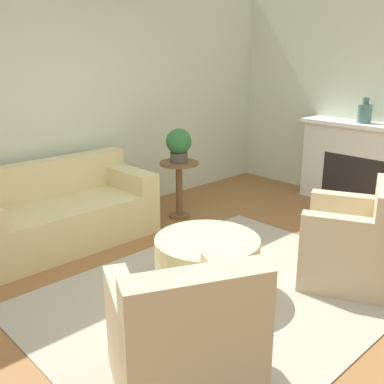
{
  "coord_description": "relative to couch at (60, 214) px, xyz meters",
  "views": [
    {
      "loc": [
        -2.48,
        -2.22,
        1.95
      ],
      "look_at": [
        0.15,
        0.55,
        0.75
      ],
      "focal_mm": 42.0,
      "sensor_mm": 36.0,
      "label": 1
    }
  ],
  "objects": [
    {
      "name": "ground_plane",
      "position": [
        0.45,
        -1.93,
        -0.32
      ],
      "size": [
        16.0,
        16.0,
        0.0
      ],
      "primitive_type": "plane",
      "color": "#996638"
    },
    {
      "name": "potted_plant_on_side_table",
      "position": [
        1.43,
        -0.28,
        0.59
      ],
      "size": [
        0.3,
        0.3,
        0.4
      ],
      "color": "#4C4742",
      "rests_on": "side_table"
    },
    {
      "name": "ottoman_table",
      "position": [
        0.4,
        -1.77,
        -0.02
      ],
      "size": [
        0.87,
        0.87,
        0.47
      ],
      "color": "beige",
      "rests_on": "rug"
    },
    {
      "name": "vase_mantel_near",
      "position": [
        3.44,
        -1.53,
        0.89
      ],
      "size": [
        0.17,
        0.17,
        0.32
      ],
      "color": "#477066",
      "rests_on": "fireplace"
    },
    {
      "name": "side_table",
      "position": [
        1.43,
        -0.28,
        0.14
      ],
      "size": [
        0.46,
        0.46,
        0.69
      ],
      "color": "brown",
      "rests_on": "ground_plane"
    },
    {
      "name": "fireplace",
      "position": [
        3.46,
        -1.53,
        0.25
      ],
      "size": [
        0.44,
        1.6,
        1.09
      ],
      "color": "white",
      "rests_on": "ground_plane"
    },
    {
      "name": "couch",
      "position": [
        0.0,
        0.0,
        0.0
      ],
      "size": [
        1.92,
        0.86,
        0.85
      ],
      "color": "beige",
      "rests_on": "ground_plane"
    },
    {
      "name": "wall_back",
      "position": [
        0.45,
        0.57,
        1.08
      ],
      "size": [
        8.87,
        0.12,
        2.8
      ],
      "color": "beige",
      "rests_on": "ground_plane"
    },
    {
      "name": "rug",
      "position": [
        0.45,
        -1.93,
        -0.31
      ],
      "size": [
        3.07,
        2.32,
        0.01
      ],
      "color": "#B2A893",
      "rests_on": "ground_plane"
    },
    {
      "name": "armchair_left",
      "position": [
        -0.56,
        -2.53,
        0.04
      ],
      "size": [
        1.02,
        1.01,
        0.9
      ],
      "color": "#C6B289",
      "rests_on": "rug"
    },
    {
      "name": "armchair_right",
      "position": [
        1.45,
        -2.53,
        0.04
      ],
      "size": [
        1.02,
        1.01,
        0.9
      ],
      "color": "#C6B289",
      "rests_on": "rug"
    }
  ]
}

